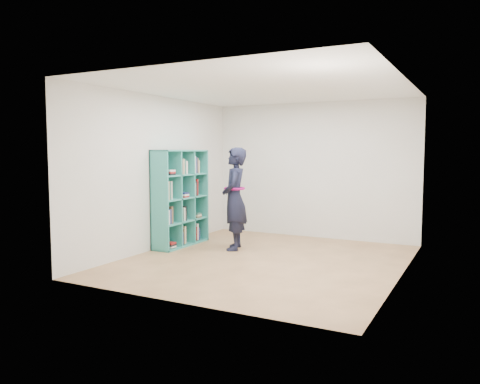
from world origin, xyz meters
The scene contains 9 objects.
floor centered at (0.00, 0.00, 0.00)m, with size 4.50×4.50×0.00m, color olive.
ceiling centered at (0.00, 0.00, 2.60)m, with size 4.50×4.50×0.00m, color white.
wall_left centered at (-2.00, 0.00, 1.30)m, with size 0.02×4.50×2.60m, color silver.
wall_right centered at (2.00, 0.00, 1.30)m, with size 0.02×4.50×2.60m, color silver.
wall_back centered at (0.00, 2.25, 1.30)m, with size 4.00×0.02×2.60m, color silver.
wall_front centered at (0.00, -2.25, 1.30)m, with size 4.00×0.02×2.60m, color silver.
bookshelf centered at (-1.83, 0.39, 0.84)m, with size 0.37×1.27×1.69m.
person centered at (-0.80, 0.53, 0.87)m, with size 0.62×0.74×1.73m.
smartphone centered at (-0.97, 0.56, 0.98)m, with size 0.07×0.09×0.13m.
Camera 1 is at (2.92, -6.40, 1.67)m, focal length 35.00 mm.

